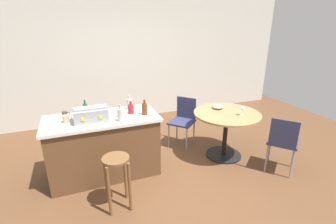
% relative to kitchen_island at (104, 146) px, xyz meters
% --- Properties ---
extents(ground_plane, '(8.80, 8.80, 0.00)m').
position_rel_kitchen_island_xyz_m(ground_plane, '(0.76, -0.44, -0.44)').
color(ground_plane, brown).
extents(back_wall, '(8.00, 0.10, 2.70)m').
position_rel_kitchen_island_xyz_m(back_wall, '(0.76, 2.20, 0.91)').
color(back_wall, beige).
rests_on(back_wall, ground_plane).
extents(kitchen_island, '(1.53, 0.72, 0.88)m').
position_rel_kitchen_island_xyz_m(kitchen_island, '(0.00, 0.00, 0.00)').
color(kitchen_island, brown).
rests_on(kitchen_island, ground_plane).
extents(wooden_stool, '(0.31, 0.31, 0.67)m').
position_rel_kitchen_island_xyz_m(wooden_stool, '(0.04, -0.77, 0.03)').
color(wooden_stool, brown).
rests_on(wooden_stool, ground_plane).
extents(dining_table, '(1.05, 1.05, 0.76)m').
position_rel_kitchen_island_xyz_m(dining_table, '(1.90, -0.19, 0.14)').
color(dining_table, black).
rests_on(dining_table, ground_plane).
extents(folding_chair_near, '(0.56, 0.56, 0.87)m').
position_rel_kitchen_island_xyz_m(folding_chair_near, '(2.39, -0.89, 0.07)').
color(folding_chair_near, navy).
rests_on(folding_chair_near, ground_plane).
extents(folding_chair_far, '(0.56, 0.56, 0.86)m').
position_rel_kitchen_island_xyz_m(folding_chair_far, '(1.44, 0.44, 0.06)').
color(folding_chair_far, navy).
rests_on(folding_chair_far, ground_plane).
extents(toolbox, '(0.43, 0.26, 0.19)m').
position_rel_kitchen_island_xyz_m(toolbox, '(-0.14, -0.07, 0.53)').
color(toolbox, gray).
rests_on(toolbox, kitchen_island).
extents(bottle_0, '(0.08, 0.08, 0.18)m').
position_rel_kitchen_island_xyz_m(bottle_0, '(0.41, 0.01, 0.51)').
color(bottle_0, maroon).
rests_on(bottle_0, kitchen_island).
extents(bottle_1, '(0.08, 0.08, 0.23)m').
position_rel_kitchen_island_xyz_m(bottle_1, '(0.22, -0.22, 0.53)').
color(bottle_1, '#B7B2AD').
rests_on(bottle_1, kitchen_island).
extents(bottle_2, '(0.06, 0.06, 0.21)m').
position_rel_kitchen_island_xyz_m(bottle_2, '(-0.19, 0.22, 0.52)').
color(bottle_2, '#194C23').
rests_on(bottle_2, kitchen_island).
extents(bottle_3, '(0.08, 0.08, 0.22)m').
position_rel_kitchen_island_xyz_m(bottle_3, '(0.58, -0.10, 0.52)').
color(bottle_3, '#603314').
rests_on(bottle_3, kitchen_island).
extents(bottle_4, '(0.08, 0.08, 0.22)m').
position_rel_kitchen_island_xyz_m(bottle_4, '(0.43, 0.20, 0.52)').
color(bottle_4, '#B7B2AD').
rests_on(bottle_4, kitchen_island).
extents(cup_0, '(0.12, 0.08, 0.10)m').
position_rel_kitchen_island_xyz_m(cup_0, '(-0.45, -0.02, 0.49)').
color(cup_0, tan).
rests_on(cup_0, kitchen_island).
extents(cup_1, '(0.11, 0.07, 0.08)m').
position_rel_kitchen_island_xyz_m(cup_1, '(-0.46, 0.20, 0.48)').
color(cup_1, '#383838').
rests_on(cup_1, kitchen_island).
extents(cup_2, '(0.12, 0.09, 0.10)m').
position_rel_kitchen_island_xyz_m(cup_2, '(0.25, -0.08, 0.49)').
color(cup_2, white).
rests_on(cup_2, kitchen_island).
extents(wine_glass, '(0.07, 0.07, 0.14)m').
position_rel_kitchen_island_xyz_m(wine_glass, '(2.05, -0.37, 0.42)').
color(wine_glass, silver).
rests_on(wine_glass, dining_table).
extents(serving_bowl, '(0.18, 0.18, 0.07)m').
position_rel_kitchen_island_xyz_m(serving_bowl, '(1.87, 0.04, 0.35)').
color(serving_bowl, tan).
rests_on(serving_bowl, dining_table).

